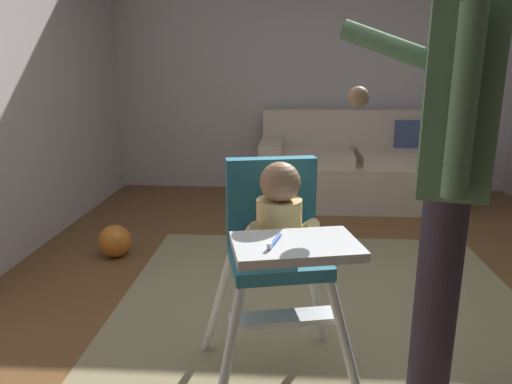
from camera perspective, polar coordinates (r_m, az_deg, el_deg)
ground at (r=2.61m, az=9.02°, el=-15.68°), size 5.64×7.07×0.10m
wall_far at (r=5.01m, az=6.81°, el=16.06°), size 4.84×0.06×2.76m
area_rug at (r=2.40m, az=8.52°, el=-17.21°), size 2.24×2.82×0.01m
couch at (r=4.63m, az=11.65°, el=2.88°), size 1.76×0.86×0.86m
high_chair at (r=1.82m, az=2.63°, el=-5.15°), size 0.71×0.81×0.94m
adult_standing at (r=1.68m, az=21.95°, el=2.18°), size 0.50×0.58×1.64m
toy_ball at (r=3.41m, az=-16.55°, el=-5.65°), size 0.22×0.22×0.22m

